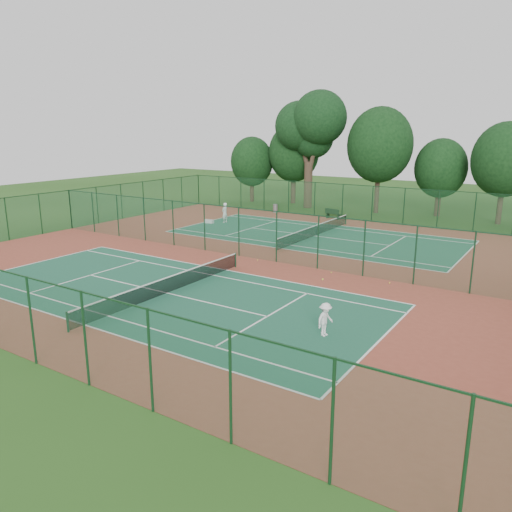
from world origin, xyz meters
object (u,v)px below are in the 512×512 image
Objects in this scene: player_far at (225,213)px; bench at (333,214)px; player_near at (325,319)px; kit_bag at (209,221)px; big_tree at (311,125)px; trash_bin at (275,208)px.

player_far reaches higher than bench.
player_far is 1.11× the size of bench.
player_near reaches higher than kit_bag.
kit_bag is at bearing -124.45° from bench.
big_tree reaches higher than kit_bag.
player_near is 0.12× the size of big_tree.
bench is (7.81, 7.59, -0.44)m from player_far.
player_near is 0.79× the size of player_far.
bench is 0.13× the size of big_tree.
player_near is at bearing -61.75° from big_tree.
trash_bin reaches higher than kit_bag.
trash_bin is (-18.77, 27.17, -0.30)m from player_near.
player_near is at bearing 47.32° from player_far.
player_far reaches higher than player_near.
big_tree is (-5.43, 5.40, 8.59)m from bench.
player_near reaches higher than trash_bin.
big_tree reaches higher than player_far.
kit_bag is at bearing -103.53° from trash_bin.
player_near is at bearing -55.36° from trash_bin.
trash_bin is (1.06, 7.68, -0.50)m from player_far.
kit_bag is at bearing 59.48° from player_near.
player_near is 27.81m from player_far.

